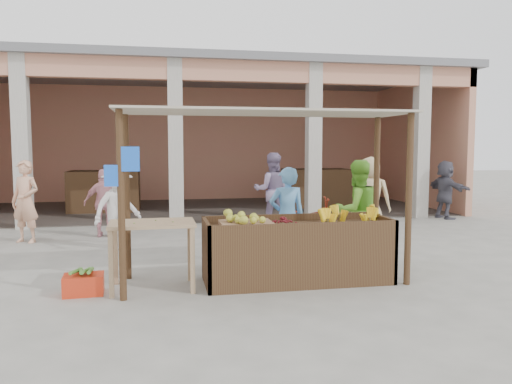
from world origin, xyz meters
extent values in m
plane|color=gray|center=(0.00, 0.00, 0.00)|extent=(60.00, 60.00, 0.00)
cube|color=tan|center=(0.00, 11.40, 2.00)|extent=(14.00, 0.20, 4.00)
cube|color=tan|center=(6.90, 8.50, 2.00)|extent=(0.20, 6.00, 4.00)
cube|color=tan|center=(0.00, 5.65, 3.75)|extent=(14.00, 0.30, 0.50)
cube|color=slate|center=(0.00, 8.50, 4.10)|extent=(14.40, 6.40, 0.20)
cube|color=beige|center=(-4.50, 5.65, 2.00)|extent=(0.35, 0.35, 4.00)
cube|color=beige|center=(-1.00, 5.65, 2.00)|extent=(0.35, 0.35, 4.00)
cube|color=beige|center=(2.50, 5.65, 2.00)|extent=(0.35, 0.35, 4.00)
cube|color=beige|center=(5.50, 5.65, 2.00)|extent=(0.35, 0.35, 4.00)
cube|color=#4B361E|center=(-3.00, 8.50, 0.60)|extent=(2.00, 1.20, 1.20)
cube|color=#4B361E|center=(3.50, 8.50, 0.60)|extent=(2.00, 1.20, 1.20)
cube|color=#4B361E|center=(0.50, 0.00, 0.40)|extent=(2.60, 0.95, 0.80)
cylinder|color=#4B361E|center=(-1.85, -0.45, 1.18)|extent=(0.09, 0.09, 2.35)
cylinder|color=#4B361E|center=(1.95, -0.45, 1.18)|extent=(0.09, 0.09, 2.35)
cylinder|color=#4B361E|center=(-1.85, 0.60, 1.18)|extent=(0.09, 0.09, 2.35)
cylinder|color=#4B361E|center=(1.95, 0.60, 1.18)|extent=(0.09, 0.09, 2.35)
cube|color=#BFB39E|center=(0.05, 0.08, 2.37)|extent=(4.00, 1.35, 0.03)
cube|color=blue|center=(-1.73, -0.45, 1.75)|extent=(0.22, 0.08, 0.30)
cube|color=blue|center=(-1.95, -0.45, 1.55)|extent=(0.18, 0.07, 0.26)
cube|color=#956C4D|center=(-0.21, 0.05, 0.83)|extent=(0.73, 0.63, 0.06)
ellipsoid|color=gold|center=(-0.21, 0.05, 0.93)|extent=(0.62, 0.54, 0.14)
ellipsoid|color=maroon|center=(0.28, -0.03, 0.87)|extent=(0.43, 0.35, 0.14)
cube|color=tan|center=(-1.49, 0.00, 0.88)|extent=(1.13, 0.76, 0.04)
cube|color=tan|center=(-2.00, -0.32, 0.43)|extent=(0.06, 0.06, 0.86)
cube|color=tan|center=(-0.98, -0.32, 0.43)|extent=(0.06, 0.06, 0.86)
cube|color=tan|center=(-2.00, 0.32, 0.43)|extent=(0.06, 0.06, 0.86)
cube|color=tan|center=(-0.98, 0.32, 0.43)|extent=(0.06, 0.06, 0.86)
cube|color=red|center=(-2.37, -0.10, 0.13)|extent=(0.52, 0.39, 0.26)
ellipsoid|color=maroon|center=(2.45, 5.11, 0.31)|extent=(0.45, 0.45, 0.61)
ellipsoid|color=maroon|center=(2.81, 5.16, 0.31)|extent=(0.45, 0.45, 0.61)
imported|color=#5DA3E3|center=(0.58, 0.86, 0.85)|extent=(0.64, 0.48, 1.69)
imported|color=#77CD37|center=(1.79, 0.98, 0.89)|extent=(0.92, 0.62, 1.78)
imported|color=maroon|center=(1.27, 2.46, 0.49)|extent=(0.98, 1.95, 0.98)
imported|color=silver|center=(-2.17, 2.87, 0.83)|extent=(1.17, 1.09, 1.67)
imported|color=pink|center=(-2.54, 4.19, 0.77)|extent=(0.91, 0.49, 1.53)
imported|color=tan|center=(2.97, 3.12, 0.94)|extent=(1.08, 0.98, 1.88)
imported|color=#4E4C59|center=(6.03, 5.27, 0.81)|extent=(0.83, 1.58, 1.63)
imported|color=#E4A380|center=(-4.01, 3.82, 0.85)|extent=(0.78, 0.71, 1.70)
imported|color=gray|center=(1.20, 4.73, 0.96)|extent=(1.00, 0.65, 1.93)
camera|label=1|loc=(-1.37, -6.69, 1.89)|focal=35.00mm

